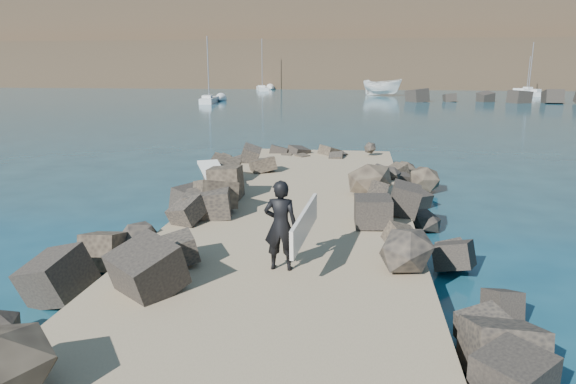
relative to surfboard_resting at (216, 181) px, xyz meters
name	(u,v)px	position (x,y,z in m)	size (l,w,h in m)	color
ground	(293,239)	(2.56, -1.90, -1.04)	(800.00, 800.00, 0.00)	#0F384C
jetty	(282,255)	(2.56, -3.90, -0.74)	(6.00, 26.00, 0.60)	#8C7759
riprap_left	(164,234)	(-0.34, -3.40, -0.54)	(2.60, 22.00, 1.00)	#272321
riprap_right	(414,245)	(5.46, -3.40, -0.54)	(2.60, 22.00, 1.00)	black
headland	(389,29)	(12.56, 158.10, 14.96)	(360.00, 140.00, 32.00)	#2D4919
surfboard_resting	(216,181)	(0.00, 0.00, 0.00)	(0.64, 2.58, 0.09)	white
boat_imported	(382,87)	(7.44, 67.84, 0.23)	(2.49, 6.62, 2.56)	white
surfer_with_board	(284,225)	(2.83, -5.38, 0.43)	(0.91, 2.14, 1.73)	black
sailboat_e	(262,89)	(-14.33, 82.94, -0.70)	(3.79, 8.20, 9.57)	silver
sailboat_a	(209,100)	(-14.45, 48.11, -0.70)	(2.37, 6.84, 8.13)	silver
sailboat_d	(528,93)	(29.97, 70.79, -0.70)	(2.94, 6.88, 8.14)	silver
sailboat_f	(527,90)	(32.91, 81.50, -0.69)	(3.65, 4.83, 6.29)	silver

